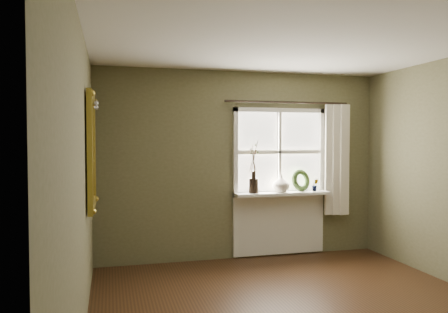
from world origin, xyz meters
name	(u,v)px	position (x,y,z in m)	size (l,w,h in m)	color
ceiling	(317,32)	(0.00, 0.00, 2.60)	(4.50, 4.50, 0.00)	silver
wall_back	(241,165)	(0.00, 2.30, 1.30)	(4.00, 0.10, 2.60)	brown
wall_left	(74,185)	(-2.05, 0.00, 1.30)	(0.10, 4.50, 2.60)	brown
window_frame	(279,152)	(0.55, 2.23, 1.48)	(1.36, 0.06, 1.24)	white
window_sill	(282,194)	(0.55, 2.12, 0.90)	(1.36, 0.26, 0.04)	white
window_apron	(279,223)	(0.55, 2.23, 0.46)	(1.36, 0.04, 0.88)	white
dark_jug	(254,186)	(0.13, 2.12, 1.02)	(0.14, 0.14, 0.20)	black
cream_vase	(281,183)	(0.53, 2.12, 1.04)	(0.24, 0.24, 0.25)	beige
wreath	(301,183)	(0.85, 2.16, 1.04)	(0.32, 0.32, 0.08)	#2D441E
potted_plant_left	(255,187)	(0.14, 2.12, 1.01)	(0.09, 0.06, 0.17)	#2D441E
potted_plant_right	(315,185)	(1.06, 2.12, 1.01)	(0.10, 0.08, 0.17)	#2D441E
curtain	(336,160)	(1.39, 2.13, 1.37)	(0.36, 0.12, 1.59)	silver
curtain_rod	(288,102)	(0.65, 2.17, 2.18)	(0.03, 0.03, 1.84)	black
gilt_mirror	(91,151)	(-1.96, 1.14, 1.54)	(0.10, 1.00, 1.19)	white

